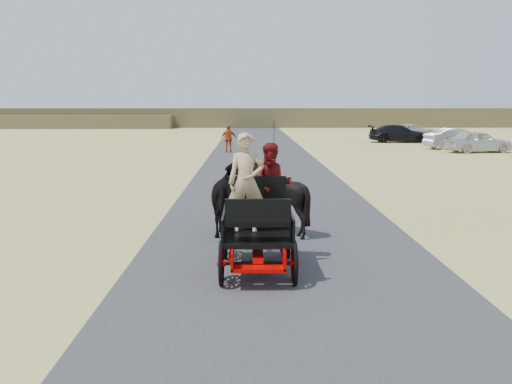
{
  "coord_description": "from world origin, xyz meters",
  "views": [
    {
      "loc": [
        -0.72,
        -12.1,
        3.04
      ],
      "look_at": [
        -0.57,
        -0.31,
        1.2
      ],
      "focal_mm": 40.0,
      "sensor_mm": 36.0,
      "label": 1
    }
  ],
  "objects_px": {
    "horse_right": "(279,198)",
    "car_a": "(478,141)",
    "pedestrian": "(229,139)",
    "car_b": "(456,139)",
    "car_c": "(399,134)",
    "horse_left": "(232,198)",
    "carriage": "(257,250)",
    "car_d": "(412,131)"
  },
  "relations": [
    {
      "from": "horse_left",
      "to": "horse_right",
      "type": "bearing_deg",
      "value": -180.0
    },
    {
      "from": "pedestrian",
      "to": "car_b",
      "type": "xyz_separation_m",
      "value": [
        15.16,
        2.6,
        -0.17
      ]
    },
    {
      "from": "carriage",
      "to": "car_c",
      "type": "height_order",
      "value": "car_c"
    },
    {
      "from": "horse_left",
      "to": "car_a",
      "type": "bearing_deg",
      "value": -123.62
    },
    {
      "from": "carriage",
      "to": "pedestrian",
      "type": "height_order",
      "value": "pedestrian"
    },
    {
      "from": "horse_right",
      "to": "pedestrian",
      "type": "xyz_separation_m",
      "value": [
        -1.92,
        22.24,
        0.01
      ]
    },
    {
      "from": "horse_right",
      "to": "car_a",
      "type": "height_order",
      "value": "horse_right"
    },
    {
      "from": "horse_right",
      "to": "car_b",
      "type": "xyz_separation_m",
      "value": [
        13.24,
        24.84,
        -0.15
      ]
    },
    {
      "from": "car_b",
      "to": "car_d",
      "type": "bearing_deg",
      "value": -11.71
    },
    {
      "from": "horse_left",
      "to": "car_a",
      "type": "relative_size",
      "value": 0.5
    },
    {
      "from": "carriage",
      "to": "car_d",
      "type": "bearing_deg",
      "value": 70.28
    },
    {
      "from": "car_a",
      "to": "car_c",
      "type": "relative_size",
      "value": 0.86
    },
    {
      "from": "pedestrian",
      "to": "car_a",
      "type": "relative_size",
      "value": 0.43
    },
    {
      "from": "carriage",
      "to": "car_a",
      "type": "bearing_deg",
      "value": 60.59
    },
    {
      "from": "carriage",
      "to": "pedestrian",
      "type": "distance_m",
      "value": 25.29
    },
    {
      "from": "car_a",
      "to": "car_b",
      "type": "distance_m",
      "value": 2.75
    },
    {
      "from": "car_b",
      "to": "car_c",
      "type": "height_order",
      "value": "car_b"
    },
    {
      "from": "horse_left",
      "to": "car_a",
      "type": "xyz_separation_m",
      "value": [
        14.71,
        22.13,
        -0.16
      ]
    },
    {
      "from": "horse_right",
      "to": "car_a",
      "type": "distance_m",
      "value": 25.98
    },
    {
      "from": "horse_right",
      "to": "car_c",
      "type": "bearing_deg",
      "value": -109.47
    },
    {
      "from": "pedestrian",
      "to": "car_d",
      "type": "bearing_deg",
      "value": -137.39
    },
    {
      "from": "horse_right",
      "to": "car_a",
      "type": "bearing_deg",
      "value": -121.6
    },
    {
      "from": "carriage",
      "to": "horse_left",
      "type": "distance_m",
      "value": 3.09
    },
    {
      "from": "car_a",
      "to": "car_b",
      "type": "relative_size",
      "value": 0.96
    },
    {
      "from": "horse_left",
      "to": "car_d",
      "type": "distance_m",
      "value": 38.86
    },
    {
      "from": "horse_left",
      "to": "car_b",
      "type": "relative_size",
      "value": 0.48
    },
    {
      "from": "pedestrian",
      "to": "car_d",
      "type": "distance_m",
      "value": 20.65
    },
    {
      "from": "horse_right",
      "to": "horse_left",
      "type": "bearing_deg",
      "value": 0.0
    },
    {
      "from": "carriage",
      "to": "horse_right",
      "type": "relative_size",
      "value": 1.41
    },
    {
      "from": "car_c",
      "to": "horse_right",
      "type": "bearing_deg",
      "value": 164.98
    },
    {
      "from": "car_c",
      "to": "carriage",
      "type": "bearing_deg",
      "value": 165.74
    },
    {
      "from": "horse_right",
      "to": "car_b",
      "type": "height_order",
      "value": "horse_right"
    },
    {
      "from": "carriage",
      "to": "car_b",
      "type": "height_order",
      "value": "car_b"
    },
    {
      "from": "carriage",
      "to": "car_a",
      "type": "height_order",
      "value": "car_a"
    },
    {
      "from": "pedestrian",
      "to": "car_d",
      "type": "xyz_separation_m",
      "value": [
        15.36,
        13.79,
        -0.23
      ]
    },
    {
      "from": "car_a",
      "to": "car_b",
      "type": "xyz_separation_m",
      "value": [
        -0.38,
        2.72,
        0.01
      ]
    },
    {
      "from": "pedestrian",
      "to": "car_a",
      "type": "distance_m",
      "value": 15.54
    },
    {
      "from": "horse_left",
      "to": "pedestrian",
      "type": "xyz_separation_m",
      "value": [
        -0.82,
        22.24,
        0.02
      ]
    },
    {
      "from": "horse_left",
      "to": "carriage",
      "type": "bearing_deg",
      "value": 100.39
    },
    {
      "from": "pedestrian",
      "to": "car_c",
      "type": "xyz_separation_m",
      "value": [
        13.04,
        9.21,
        -0.18
      ]
    },
    {
      "from": "carriage",
      "to": "car_b",
      "type": "distance_m",
      "value": 31.07
    },
    {
      "from": "car_a",
      "to": "car_b",
      "type": "height_order",
      "value": "car_b"
    }
  ]
}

